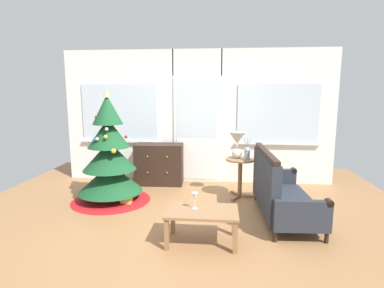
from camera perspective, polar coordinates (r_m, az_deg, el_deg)
ground_plane at (r=4.33m, az=-1.40°, el=-14.38°), size 6.76×6.76×0.00m
back_wall_with_door at (r=6.05m, az=0.93°, el=5.02°), size 5.20×0.14×2.55m
christmas_tree at (r=5.18m, az=-14.85°, el=-3.27°), size 1.28×1.28×1.79m
dresser_cabinet at (r=6.00m, az=-6.03°, el=-3.67°), size 0.92×0.47×0.78m
settee_sofa at (r=4.55m, az=15.57°, el=-8.47°), size 0.79×1.60×0.96m
side_table at (r=5.26m, az=8.81°, el=-4.71°), size 0.50×0.48×0.66m
table_lamp at (r=5.20m, az=8.26°, el=0.48°), size 0.28×0.28×0.44m
flower_vase at (r=5.14m, az=10.05°, el=-1.57°), size 0.11×0.10×0.35m
coffee_table at (r=3.72m, az=1.84°, el=-12.84°), size 0.84×0.52×0.40m
wine_glass at (r=3.70m, az=0.53°, el=-9.68°), size 0.08×0.08×0.20m
gift_box at (r=5.07m, az=-11.89°, el=-9.96°), size 0.16×0.15×0.16m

